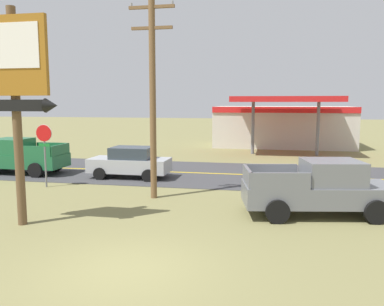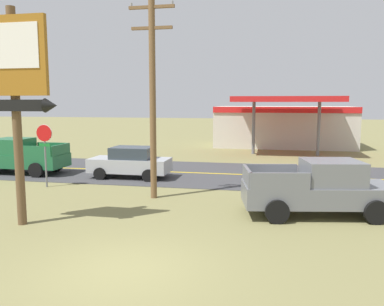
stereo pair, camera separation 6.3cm
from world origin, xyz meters
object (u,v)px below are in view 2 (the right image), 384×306
at_px(stop_sign, 45,144).
at_px(utility_pole, 153,92).
at_px(motel_sign, 13,80).
at_px(gas_station, 284,125).
at_px(pickup_grey_parked_on_lawn, 320,188).
at_px(car_silver_near_lane, 131,162).
at_px(pickup_green_on_road, 19,156).

xyz_separation_m(stop_sign, utility_pole, (5.58, -1.00, 2.36)).
relative_size(motel_sign, gas_station, 0.57).
bearing_deg(stop_sign, pickup_grey_parked_on_lawn, -10.75).
xyz_separation_m(gas_station, car_silver_near_lane, (-8.28, -16.76, -1.11)).
distance_m(utility_pole, pickup_grey_parked_on_lawn, 7.44).
distance_m(gas_station, pickup_green_on_road, 22.43).
bearing_deg(pickup_grey_parked_on_lawn, car_silver_near_lane, 149.55).
relative_size(stop_sign, utility_pole, 0.36).
bearing_deg(stop_sign, motel_sign, -65.59).
height_order(utility_pole, car_silver_near_lane, utility_pole).
height_order(gas_station, car_silver_near_lane, gas_station).
height_order(utility_pole, gas_station, utility_pole).
distance_m(motel_sign, car_silver_near_lane, 9.27).
height_order(pickup_grey_parked_on_lawn, car_silver_near_lane, pickup_grey_parked_on_lawn).
xyz_separation_m(gas_station, pickup_grey_parked_on_lawn, (0.70, -22.04, -0.98)).
bearing_deg(utility_pole, pickup_grey_parked_on_lawn, -11.28).
xyz_separation_m(utility_pole, pickup_green_on_road, (-9.09, 3.98, -3.42)).
height_order(motel_sign, gas_station, motel_sign).
distance_m(stop_sign, car_silver_near_lane, 4.45).
xyz_separation_m(motel_sign, utility_pole, (3.11, 4.44, -0.27)).
relative_size(motel_sign, utility_pole, 0.84).
bearing_deg(utility_pole, stop_sign, 169.86).
height_order(motel_sign, pickup_green_on_road, motel_sign).
distance_m(stop_sign, gas_station, 22.78).
bearing_deg(motel_sign, pickup_green_on_road, 125.39).
xyz_separation_m(motel_sign, gas_station, (8.89, 25.19, -2.71)).
bearing_deg(car_silver_near_lane, gas_station, 63.72).
bearing_deg(car_silver_near_lane, motel_sign, -94.15).
relative_size(pickup_grey_parked_on_lawn, car_silver_near_lane, 1.30).
bearing_deg(pickup_green_on_road, gas_station, 48.42).
xyz_separation_m(stop_sign, pickup_green_on_road, (-3.52, 2.99, -1.06)).
distance_m(gas_station, car_silver_near_lane, 18.73).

